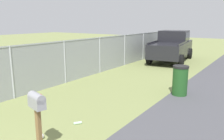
% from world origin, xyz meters
% --- Properties ---
extents(mailbox, '(0.30, 0.49, 1.32)m').
position_xyz_m(mailbox, '(3.41, -0.15, 1.05)').
color(mailbox, brown).
rests_on(mailbox, ground).
extents(pickup_truck, '(5.56, 2.81, 2.09)m').
position_xyz_m(pickup_truck, '(16.14, 1.55, 1.11)').
color(pickup_truck, black).
rests_on(pickup_truck, ground).
extents(trash_bin, '(0.58, 0.58, 1.13)m').
position_xyz_m(trash_bin, '(8.92, -1.37, 0.57)').
color(trash_bin, '#1E4C1E').
rests_on(trash_bin, ground).
extents(fence_section, '(18.10, 0.07, 1.92)m').
position_xyz_m(fence_section, '(9.01, 3.46, 1.03)').
color(fence_section, '#9EA3A8').
rests_on(fence_section, ground).
extents(litter_bottle_near_hydrant, '(0.22, 0.19, 0.07)m').
position_xyz_m(litter_bottle_near_hydrant, '(4.86, 0.10, 0.04)').
color(litter_bottle_near_hydrant, '#B2D8BF').
rests_on(litter_bottle_near_hydrant, ground).
extents(litter_bag_midfield_b, '(0.14, 0.14, 0.14)m').
position_xyz_m(litter_bag_midfield_b, '(3.77, 0.27, 0.07)').
color(litter_bag_midfield_b, silver).
rests_on(litter_bag_midfield_b, ground).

